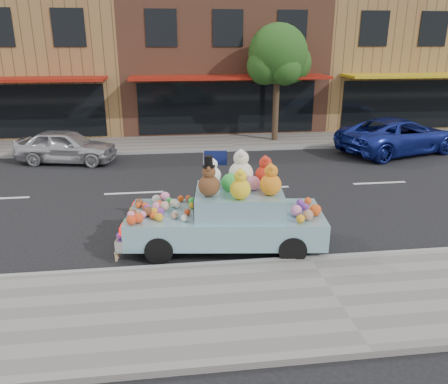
{
  "coord_description": "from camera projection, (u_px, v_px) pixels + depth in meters",
  "views": [
    {
      "loc": [
        -2.84,
        -12.98,
        4.45
      ],
      "look_at": [
        -1.68,
        -3.83,
        1.25
      ],
      "focal_mm": 35.0,
      "sensor_mm": 36.0,
      "label": 1
    }
  ],
  "objects": [
    {
      "name": "car_blue",
      "position": [
        399.0,
        136.0,
        18.1
      ],
      "size": [
        5.75,
        3.92,
        1.46
      ],
      "primitive_type": "imported",
      "rotation": [
        0.0,
        0.0,
        1.88
      ],
      "color": "navy",
      "rests_on": "ground"
    },
    {
      "name": "street_tree",
      "position": [
        278.0,
        59.0,
        19.13
      ],
      "size": [
        3.0,
        2.7,
        5.22
      ],
      "color": "#38281C",
      "rests_on": "ground"
    },
    {
      "name": "far_kerb",
      "position": [
        237.0,
        149.0,
        18.62
      ],
      "size": [
        60.0,
        0.12,
        0.13
      ],
      "primitive_type": "cube",
      "color": "gray",
      "rests_on": "ground"
    },
    {
      "name": "near_sidewalk",
      "position": [
        335.0,
        299.0,
        7.84
      ],
      "size": [
        60.0,
        3.0,
        0.12
      ],
      "primitive_type": "cube",
      "color": "gray",
      "rests_on": "ground"
    },
    {
      "name": "storefront_mid",
      "position": [
        218.0,
        56.0,
        23.99
      ],
      "size": [
        10.0,
        9.8,
        7.3
      ],
      "color": "brown",
      "rests_on": "ground"
    },
    {
      "name": "near_kerb",
      "position": [
        309.0,
        259.0,
        9.25
      ],
      "size": [
        60.0,
        0.12,
        0.13
      ],
      "primitive_type": "cube",
      "color": "gray",
      "rests_on": "ground"
    },
    {
      "name": "far_sidewalk",
      "position": [
        232.0,
        142.0,
        20.03
      ],
      "size": [
        60.0,
        3.0,
        0.12
      ],
      "primitive_type": "cube",
      "color": "gray",
      "rests_on": "ground"
    },
    {
      "name": "car_silver",
      "position": [
        66.0,
        146.0,
        16.68
      ],
      "size": [
        3.99,
        2.26,
        1.28
      ],
      "primitive_type": "imported",
      "rotation": [
        0.0,
        0.0,
        1.36
      ],
      "color": "silver",
      "rests_on": "ground"
    },
    {
      "name": "ground",
      "position": [
        261.0,
        188.0,
        13.96
      ],
      "size": [
        120.0,
        120.0,
        0.0
      ],
      "primitive_type": "plane",
      "color": "black",
      "rests_on": "ground"
    },
    {
      "name": "storefront_right",
      "position": [
        390.0,
        56.0,
        25.18
      ],
      "size": [
        10.0,
        9.8,
        7.3
      ],
      "color": "olive",
      "rests_on": "ground"
    },
    {
      "name": "storefront_left",
      "position": [
        28.0,
        57.0,
        22.79
      ],
      "size": [
        10.0,
        9.8,
        7.3
      ],
      "color": "olive",
      "rests_on": "ground"
    },
    {
      "name": "art_car",
      "position": [
        227.0,
        214.0,
        9.74
      ],
      "size": [
        4.66,
        2.26,
        2.22
      ],
      "rotation": [
        0.0,
        0.0,
        -0.12
      ],
      "color": "black",
      "rests_on": "ground"
    }
  ]
}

